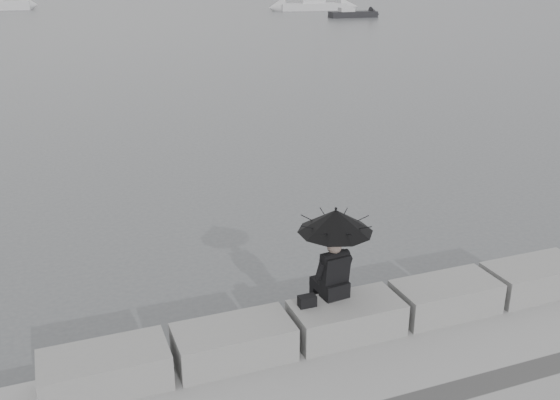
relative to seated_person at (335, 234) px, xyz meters
name	(u,v)px	position (x,y,z in m)	size (l,w,h in m)	color
ground	(331,346)	(0.08, 0.18, -1.98)	(360.00, 360.00, 0.00)	#4D5053
stone_block_far_left	(105,370)	(-3.32, -0.27, -1.23)	(1.60, 0.80, 0.50)	gray
stone_block_left	(234,343)	(-1.62, -0.27, -1.23)	(1.60, 0.80, 0.50)	gray
stone_block_centre	(346,319)	(0.08, -0.27, -1.23)	(1.60, 0.80, 0.50)	gray
stone_block_right	(445,297)	(1.78, -0.27, -1.23)	(1.60, 0.80, 0.50)	gray
stone_block_far_right	(533,278)	(3.48, -0.27, -1.23)	(1.60, 0.80, 0.50)	gray
seated_person	(335,234)	(0.00, 0.00, 0.00)	(1.08, 1.08, 1.39)	black
bag	(307,301)	(-0.48, -0.13, -0.90)	(0.25, 0.14, 0.16)	black
sailboat_right	(313,6)	(28.28, 64.83, -1.46)	(8.28, 3.43, 12.90)	#BDBDBF
small_motorboat	(353,14)	(28.15, 53.96, -1.66)	(5.18, 2.08, 1.10)	black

